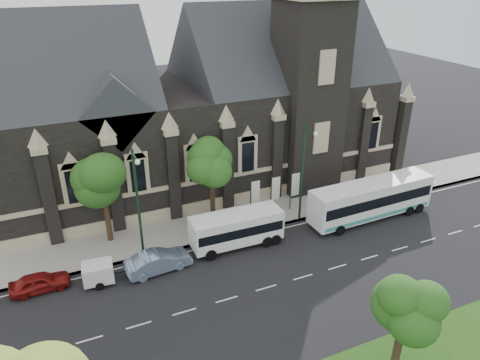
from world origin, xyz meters
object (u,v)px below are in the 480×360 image
tree_walk_right (213,157)px  banner_flag_center (274,191)px  tour_coach (371,199)px  sedan (158,261)px  banner_flag_left (254,195)px  box_trailer (98,272)px  car_far_red (40,282)px  tree_walk_left (104,177)px  banner_flag_right (294,187)px  street_lamp_near (304,168)px  tree_park_east (405,307)px  street_lamp_mid (138,199)px  shuttle_bus (237,228)px

tree_walk_right → banner_flag_center: tree_walk_right is taller
tour_coach → sedan: size_ratio=2.46×
banner_flag_left → box_trailer: size_ratio=1.30×
banner_flag_left → car_far_red: 18.06m
tree_walk_left → banner_flag_right: tree_walk_left is taller
tree_walk_left → tour_coach: 22.75m
banner_flag_right → car_far_red: (-21.76, -2.84, -1.71)m
tree_walk_left → sedan: 7.89m
street_lamp_near → sedan: street_lamp_near is taller
tree_park_east → sedan: 17.67m
banner_flag_left → box_trailer: (-13.92, -3.69, -1.47)m
tree_walk_right → tour_coach: size_ratio=0.66×
tree_park_east → sedan: tree_park_east is taller
tree_walk_right → street_lamp_mid: bearing=-153.4°
street_lamp_near → tree_walk_left: bearing=167.1°
tree_walk_right → shuttle_bus: tree_walk_right is taller
tour_coach → shuttle_bus: size_ratio=1.60×
tree_walk_left → banner_flag_right: 16.52m
box_trailer → tree_walk_left: bearing=76.6°
street_lamp_mid → banner_flag_left: 10.81m
banner_flag_center → banner_flag_right: (2.00, 0.00, 0.00)m
tree_park_east → tree_walk_right: bearing=98.4°
tree_walk_right → banner_flag_right: bearing=-13.6°
street_lamp_mid → banner_flag_center: bearing=8.8°
tree_walk_right → tree_walk_left: size_ratio=1.02×
tree_walk_left → tree_walk_right: bearing=0.1°
banner_flag_left → tour_coach: bearing=-22.5°
street_lamp_near → banner_flag_center: street_lamp_near is taller
tree_park_east → tree_walk_left: (-11.97, 20.03, 1.12)m
tree_walk_right → box_trailer: 13.07m
banner_flag_left → banner_flag_center: bearing=0.0°
shuttle_bus → sedan: bearing=-172.5°
banner_flag_right → tour_coach: bearing=-35.4°
banner_flag_left → tree_walk_right: bearing=150.9°
banner_flag_center → box_trailer: bearing=-166.9°
tree_walk_right → street_lamp_near: bearing=-28.1°
street_lamp_mid → car_far_red: size_ratio=2.26×
tree_park_east → box_trailer: (-13.80, 14.63, -3.70)m
street_lamp_near → box_trailer: (-17.63, -1.79, -4.20)m
banner_flag_left → car_far_red: size_ratio=1.01×
street_lamp_mid → banner_flag_right: 14.67m
box_trailer → car_far_red: size_ratio=0.78×
tree_walk_left → box_trailer: size_ratio=2.48×
street_lamp_mid → box_trailer: size_ratio=2.92×
tree_park_east → banner_flag_right: bearing=77.4°
tour_coach → shuttle_bus: 12.65m
street_lamp_mid → tour_coach: (19.89, -2.07, -3.23)m
tour_coach → banner_flag_center: bearing=150.8°
tree_park_east → banner_flag_left: bearing=89.7°
banner_flag_left → banner_flag_center: (2.00, 0.00, 0.00)m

